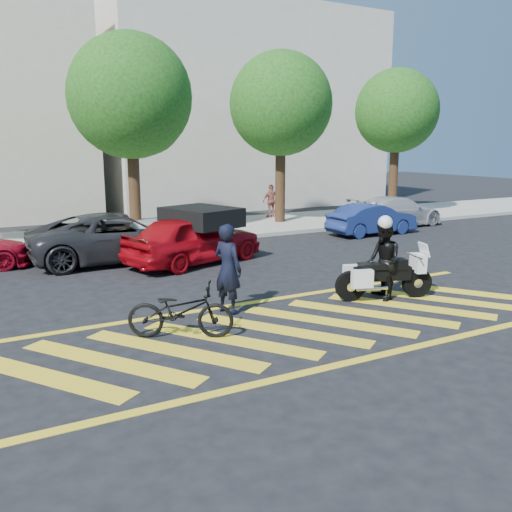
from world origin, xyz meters
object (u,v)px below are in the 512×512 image
officer_bike (228,269)px  bicycle (181,311)px  officer_moto (383,261)px  parked_mid_right (170,236)px  red_convertible (194,239)px  police_motorcycle (383,276)px  parked_far_right (396,211)px  parked_right (372,219)px  parked_mid_left (120,237)px

officer_bike → bicycle: size_ratio=0.98×
officer_moto → parked_mid_right: bearing=-142.2°
bicycle → red_convertible: 6.39m
police_motorcycle → red_convertible: bearing=130.4°
officer_moto → parked_mid_right: officer_moto is taller
officer_moto → red_convertible: officer_moto is taller
officer_moto → red_convertible: (-2.39, 5.64, -0.15)m
officer_bike → parked_far_right: (11.73, 7.69, -0.30)m
officer_bike → parked_right: bearing=-78.4°
officer_moto → parked_mid_left: officer_moto is taller
officer_moto → parked_right: officer_moto is taller
police_motorcycle → parked_mid_right: (-2.66, 7.06, 0.09)m
bicycle → parked_mid_left: (0.74, 7.26, 0.23)m
police_motorcycle → parked_right: parked_right is taller
bicycle → parked_right: size_ratio=0.53×
bicycle → parked_right: (10.82, 7.48, 0.10)m
parked_mid_left → red_convertible: bearing=-126.6°
police_motorcycle → parked_far_right: bearing=63.4°
parked_mid_right → bicycle: bearing=162.3°
officer_bike → parked_mid_left: 6.33m
parked_mid_left → parked_mid_right: bearing=-89.1°
bicycle → red_convertible: bearing=4.5°
police_motorcycle → officer_moto: size_ratio=1.26×
parked_far_right → parked_mid_left: bearing=91.8°
officer_bike → officer_moto: bearing=-125.6°
bicycle → parked_mid_left: parked_mid_left is taller
parked_right → parked_far_right: parked_far_right is taller
parked_mid_left → parked_far_right: parked_mid_left is taller
officer_bike → parked_mid_left: officer_bike is taller
officer_moto → red_convertible: 6.13m
bicycle → parked_far_right: (13.16, 8.66, 0.14)m
police_motorcycle → red_convertible: red_convertible is taller
officer_moto → parked_mid_left: (-4.25, 7.08, -0.16)m
parked_mid_right → officer_bike: bearing=171.9°
bicycle → parked_mid_right: (2.35, 7.26, 0.14)m
officer_moto → parked_right: 9.34m
bicycle → officer_moto: officer_moto is taller
parked_mid_left → parked_mid_right: (1.61, 0.00, -0.09)m
officer_bike → red_convertible: bearing=-36.7°
police_motorcycle → officer_moto: bearing=-129.8°
officer_bike → parked_right: 11.42m
bicycle → officer_moto: size_ratio=1.09×
bicycle → parked_mid_right: 7.63m
red_convertible → parked_mid_right: size_ratio=1.15×
parked_mid_left → parked_mid_right: size_ratio=1.39×
parked_mid_right → parked_right: bearing=-88.3°
red_convertible → parked_far_right: size_ratio=0.97×
police_motorcycle → parked_mid_left: 8.25m
police_motorcycle → parked_right: 9.31m
police_motorcycle → parked_far_right: (8.15, 8.46, 0.10)m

